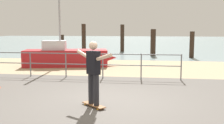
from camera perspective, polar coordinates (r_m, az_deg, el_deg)
The scene contains 12 objects.
ground_plane at distance 6.61m, azimuth -2.65°, elevation -11.05°, with size 24.00×10.00×0.04m, color #605B56.
beach_strip at distance 14.36m, azimuth 3.38°, elevation -1.10°, with size 24.00×6.00×0.04m, color tan.
sea_surface at distance 42.23m, azimuth 6.62°, elevation 4.34°, with size 72.00×50.00×0.04m, color #849EA3.
railing_fence at distance 11.66m, azimuth -13.36°, elevation 0.24°, with size 10.98×0.05×1.05m.
sailboat at distance 14.78m, azimuth -9.04°, elevation 1.10°, with size 5.07×2.34×5.22m.
skateboard at distance 7.17m, azimuth -3.87°, elevation -9.02°, with size 0.73×0.69×0.08m.
skateboarder at distance 6.97m, azimuth -3.93°, elevation -1.50°, with size 1.13×1.04×1.65m.
groyne_post_0 at distance 24.29m, azimuth -10.45°, elevation 3.93°, with size 0.34×0.34×1.48m, color #332319.
groyne_post_1 at distance 20.95m, azimuth -5.97°, elevation 4.74°, with size 0.32×0.32×2.37m, color #332319.
groyne_post_2 at distance 23.64m, azimuth 2.18°, elevation 5.04°, with size 0.34×0.34×2.36m, color #332319.
groyne_post_3 at distance 20.33m, azimuth 8.65°, elevation 4.08°, with size 0.39×0.39×1.99m, color #332319.
groyne_post_4 at distance 19.44m, azimuth 16.47°, elevation 3.50°, with size 0.32×0.32×1.83m, color #332319.
Camera 1 is at (1.19, -7.16, 2.07)m, focal length 43.40 mm.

